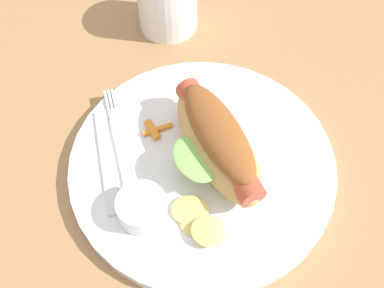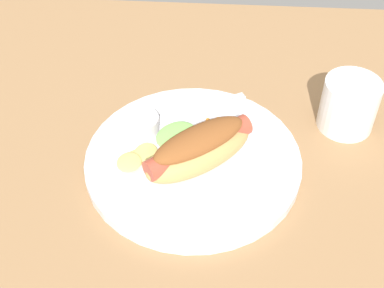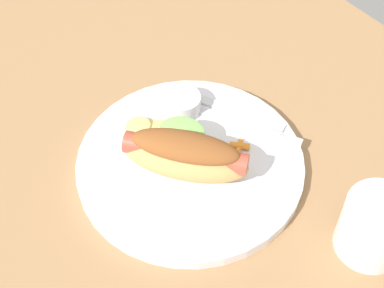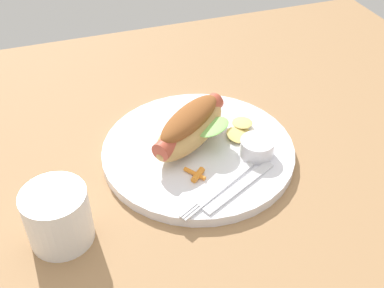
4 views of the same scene
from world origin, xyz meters
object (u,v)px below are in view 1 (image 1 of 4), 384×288
at_px(hot_dog, 221,137).
at_px(chips_pile, 197,219).
at_px(plate, 202,163).
at_px(fork, 121,147).
at_px(knife, 107,160).
at_px(carrot_garnish, 155,130).
at_px(drinking_cup, 168,3).
at_px(sauce_ramekin, 142,208).

xyz_separation_m(hot_dog, chips_pile, (-0.09, 0.01, -0.03)).
distance_m(plate, fork, 0.09).
height_order(hot_dog, knife, hot_dog).
distance_m(knife, carrot_garnish, 0.06).
relative_size(chips_pile, drinking_cup, 0.79).
height_order(fork, knife, same).
relative_size(hot_dog, drinking_cup, 2.02).
relative_size(carrot_garnish, drinking_cup, 0.42).
relative_size(fork, knife, 1.10).
distance_m(fork, carrot_garnish, 0.04).
relative_size(plate, knife, 2.17).
relative_size(knife, carrot_garnish, 4.01).
height_order(plate, chips_pile, chips_pile).
height_order(plate, fork, fork).
relative_size(hot_dog, fork, 1.10).
xyz_separation_m(fork, drinking_cup, (0.23, 0.00, 0.02)).
xyz_separation_m(plate, fork, (-0.01, 0.09, 0.01)).
xyz_separation_m(chips_pile, carrot_garnish, (0.10, 0.07, -0.00)).
xyz_separation_m(sauce_ramekin, drinking_cup, (0.30, 0.05, 0.01)).
bearing_deg(chips_pile, drinking_cup, 20.12).
height_order(chips_pile, carrot_garnish, chips_pile).
xyz_separation_m(fork, knife, (-0.02, 0.01, -0.00)).
height_order(sauce_ramekin, carrot_garnish, sauce_ramekin).
bearing_deg(sauce_ramekin, knife, 47.67).
relative_size(fork, chips_pile, 2.32).
xyz_separation_m(chips_pile, drinking_cup, (0.30, 0.11, 0.02)).
relative_size(hot_dog, sauce_ramekin, 3.22).
relative_size(sauce_ramekin, knife, 0.37).
distance_m(chips_pile, drinking_cup, 0.32).
relative_size(hot_dog, chips_pile, 2.55).
relative_size(hot_dog, carrot_garnish, 4.83).
xyz_separation_m(fork, carrot_garnish, (0.03, -0.03, 0.00)).
height_order(hot_dog, carrot_garnish, hot_dog).
bearing_deg(fork, plate, -115.23).
height_order(hot_dog, fork, hot_dog).
bearing_deg(fork, chips_pile, -151.86).
bearing_deg(carrot_garnish, drinking_cup, 10.25).
relative_size(plate, hot_dog, 1.81).
height_order(plate, sauce_ramekin, sauce_ramekin).
bearing_deg(plate, carrot_garnish, 68.33).
height_order(fork, chips_pile, chips_pile).
bearing_deg(carrot_garnish, knife, 140.35).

